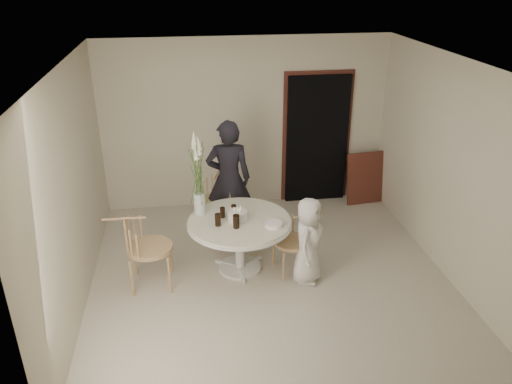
{
  "coord_description": "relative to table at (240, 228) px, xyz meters",
  "views": [
    {
      "loc": [
        -0.96,
        -5.26,
        3.71
      ],
      "look_at": [
        -0.13,
        0.3,
        1.08
      ],
      "focal_mm": 35.0,
      "sensor_mm": 36.0,
      "label": 1
    }
  ],
  "objects": [
    {
      "name": "chair_left",
      "position": [
        -1.26,
        -0.17,
        0.01
      ],
      "size": [
        0.59,
        0.55,
        0.97
      ],
      "rotation": [
        0.0,
        0.0,
        1.54
      ],
      "color": "tan",
      "rests_on": "ground"
    },
    {
      "name": "girl",
      "position": [
        -0.04,
        0.98,
        0.25
      ],
      "size": [
        0.66,
        0.46,
        1.74
      ],
      "primitive_type": "imported",
      "rotation": [
        0.0,
        0.0,
        3.07
      ],
      "color": "black",
      "rests_on": "ground"
    },
    {
      "name": "birthday_cake",
      "position": [
        -0.02,
        0.01,
        0.17
      ],
      "size": [
        0.25,
        0.25,
        0.17
      ],
      "rotation": [
        0.0,
        0.0,
        -0.35
      ],
      "color": "white",
      "rests_on": "table"
    },
    {
      "name": "ground",
      "position": [
        0.35,
        -0.25,
        -0.62
      ],
      "size": [
        4.5,
        4.5,
        0.0
      ],
      "primitive_type": "plane",
      "color": "beige",
      "rests_on": "ground"
    },
    {
      "name": "cola_tumbler_d",
      "position": [
        -0.06,
        0.14,
        0.19
      ],
      "size": [
        0.08,
        0.08,
        0.14
      ],
      "primitive_type": "cylinder",
      "rotation": [
        0.0,
        0.0,
        0.2
      ],
      "color": "black",
      "rests_on": "table"
    },
    {
      "name": "room_shell",
      "position": [
        0.35,
        -0.25,
        1.0
      ],
      "size": [
        4.5,
        4.5,
        4.5
      ],
      "color": "silver",
      "rests_on": "ground"
    },
    {
      "name": "flower_vase",
      "position": [
        -0.48,
        0.27,
        0.64
      ],
      "size": [
        0.15,
        0.15,
        1.11
      ],
      "rotation": [
        0.0,
        0.0,
        0.02
      ],
      "color": "silver",
      "rests_on": "table"
    },
    {
      "name": "table",
      "position": [
        0.0,
        0.0,
        0.0
      ],
      "size": [
        1.33,
        1.33,
        0.73
      ],
      "color": "silver",
      "rests_on": "ground"
    },
    {
      "name": "door_trim",
      "position": [
        1.5,
        1.98,
        0.49
      ],
      "size": [
        1.12,
        0.03,
        2.22
      ],
      "primitive_type": "cube",
      "color": "brown",
      "rests_on": "ground"
    },
    {
      "name": "cola_tumbler_c",
      "position": [
        -0.2,
        0.1,
        0.18
      ],
      "size": [
        0.07,
        0.07,
        0.14
      ],
      "primitive_type": "cylinder",
      "rotation": [
        0.0,
        0.0,
        -0.11
      ],
      "color": "black",
      "rests_on": "table"
    },
    {
      "name": "cola_tumbler_a",
      "position": [
        -0.28,
        -0.11,
        0.19
      ],
      "size": [
        0.1,
        0.1,
        0.16
      ],
      "primitive_type": "cylinder",
      "rotation": [
        0.0,
        0.0,
        -0.38
      ],
      "color": "black",
      "rests_on": "table"
    },
    {
      "name": "picture_frame",
      "position": [
        2.3,
        1.7,
        -0.19
      ],
      "size": [
        0.66,
        0.26,
        0.86
      ],
      "primitive_type": "cube",
      "rotation": [
        -0.17,
        0.0,
        0.11
      ],
      "color": "brown",
      "rests_on": "ground"
    },
    {
      "name": "cola_tumbler_b",
      "position": [
        -0.06,
        -0.2,
        0.2
      ],
      "size": [
        0.1,
        0.1,
        0.17
      ],
      "primitive_type": "cylinder",
      "rotation": [
        0.0,
        0.0,
        -0.23
      ],
      "color": "black",
      "rests_on": "table"
    },
    {
      "name": "chair_far",
      "position": [
        -0.2,
        1.34,
        -0.11
      ],
      "size": [
        0.51,
        0.53,
        0.78
      ],
      "rotation": [
        0.0,
        0.0,
        -0.26
      ],
      "color": "tan",
      "rests_on": "ground"
    },
    {
      "name": "chair_right",
      "position": [
        0.77,
        -0.12,
        -0.1
      ],
      "size": [
        0.52,
        0.49,
        0.8
      ],
      "rotation": [
        0.0,
        0.0,
        -1.4
      ],
      "color": "tan",
      "rests_on": "ground"
    },
    {
      "name": "doorway",
      "position": [
        1.5,
        1.94,
        0.43
      ],
      "size": [
        1.0,
        0.1,
        2.1
      ],
      "primitive_type": "cube",
      "color": "black",
      "rests_on": "ground"
    },
    {
      "name": "boy",
      "position": [
        0.8,
        -0.37,
        -0.05
      ],
      "size": [
        0.57,
        0.66,
        1.13
      ],
      "primitive_type": "imported",
      "rotation": [
        0.0,
        0.0,
        1.1
      ],
      "color": "silver",
      "rests_on": "ground"
    },
    {
      "name": "plate_stack",
      "position": [
        0.4,
        -0.23,
        0.14
      ],
      "size": [
        0.28,
        0.28,
        0.05
      ],
      "primitive_type": "cylinder",
      "rotation": [
        0.0,
        0.0,
        0.33
      ],
      "color": "white",
      "rests_on": "table"
    }
  ]
}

